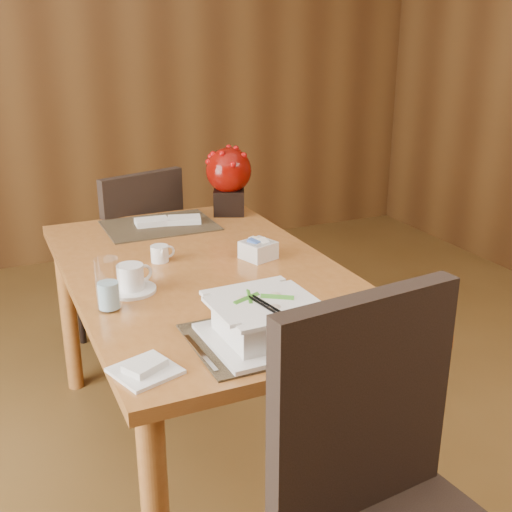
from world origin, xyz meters
name	(u,v)px	position (x,y,z in m)	size (l,w,h in m)	color
back_wall	(72,48)	(0.00, 3.00, 1.40)	(5.00, 0.02, 2.80)	#573619
dining_table	(206,295)	(0.00, 0.60, 0.65)	(0.90, 1.50, 0.75)	#A2632D
placemat_near	(274,335)	(0.00, 0.05, 0.75)	(0.45, 0.33, 0.01)	black
placemat_far	(160,225)	(0.00, 1.15, 0.75)	(0.45, 0.33, 0.01)	black
soup_setting	(263,321)	(-0.04, 0.04, 0.81)	(0.30, 0.30, 0.12)	white
coffee_cup	(131,280)	(-0.28, 0.51, 0.79)	(0.16, 0.16, 0.09)	white
water_glass	(108,284)	(-0.37, 0.41, 0.83)	(0.07, 0.07, 0.16)	white
creamer_jug	(160,254)	(-0.12, 0.74, 0.78)	(0.08, 0.08, 0.06)	white
sugar_caddy	(258,250)	(0.21, 0.63, 0.78)	(0.11, 0.11, 0.06)	white
berry_decor	(229,177)	(0.34, 1.21, 0.92)	(0.20, 0.20, 0.30)	black
napkins_far	(170,221)	(0.05, 1.15, 0.77)	(0.27, 0.10, 0.02)	silver
bread_plate	(145,371)	(-0.37, 0.00, 0.75)	(0.14, 0.14, 0.01)	white
near_chair	(396,512)	(0.03, -0.49, 0.58)	(0.53, 0.53, 1.03)	black
far_chair	(133,253)	(-0.04, 1.51, 0.52)	(0.54, 0.54, 0.92)	black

